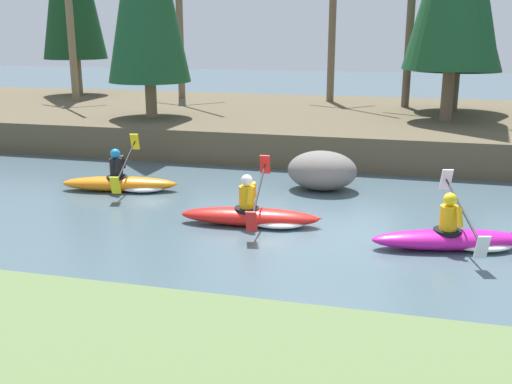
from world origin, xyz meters
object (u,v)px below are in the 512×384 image
at_px(kayaker_lead, 456,238).
at_px(kayaker_trailing, 124,183).
at_px(boulder_midstream, 322,171).
at_px(kayaker_middle, 255,215).

height_order(kayaker_lead, kayaker_trailing, same).
xyz_separation_m(kayaker_lead, boulder_midstream, (-2.83, 3.38, 0.26)).
height_order(kayaker_middle, kayaker_trailing, same).
bearing_deg(kayaker_middle, boulder_midstream, 67.81).
height_order(kayaker_trailing, boulder_midstream, kayaker_trailing).
distance_m(kayaker_lead, kayaker_middle, 3.70).
bearing_deg(kayaker_lead, boulder_midstream, 114.61).
relative_size(kayaker_trailing, boulder_midstream, 1.71).
xyz_separation_m(kayaker_trailing, boulder_midstream, (4.48, 1.28, 0.26)).
bearing_deg(kayaker_lead, kayaker_middle, 158.66).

